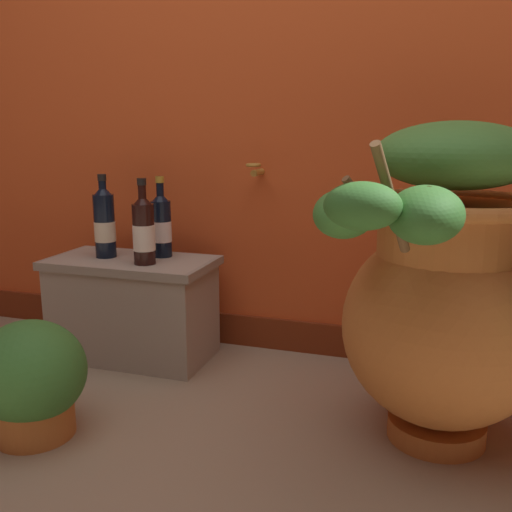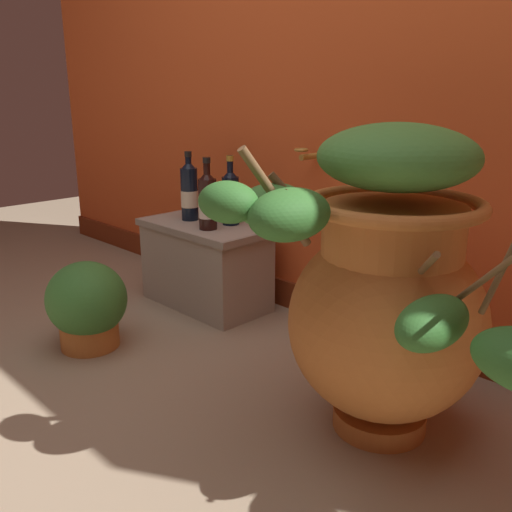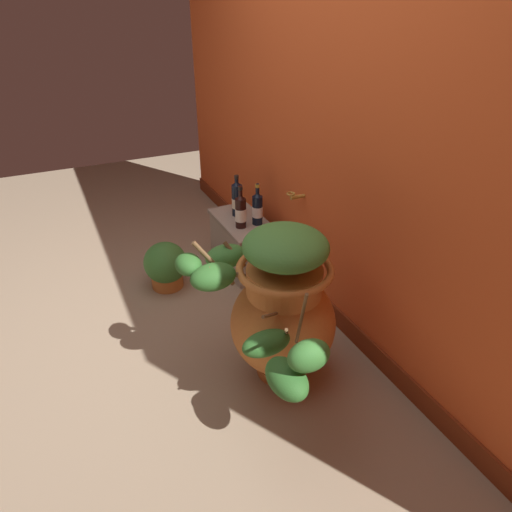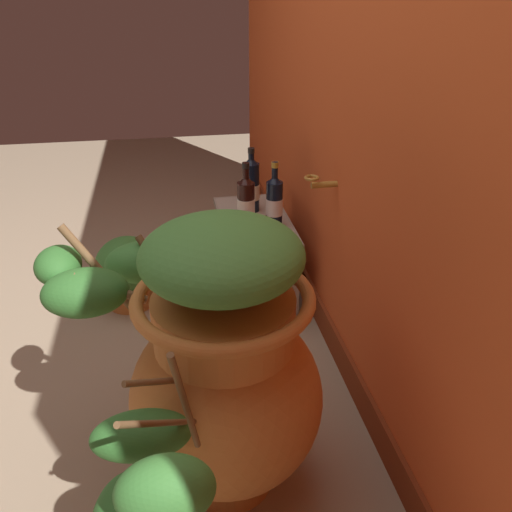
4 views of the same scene
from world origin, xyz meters
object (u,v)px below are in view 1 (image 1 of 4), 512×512
(potted_shrub, at_px, (31,380))
(wine_bottle_left, at_px, (104,222))
(wine_bottle_middle, at_px, (161,224))
(wine_bottle_right, at_px, (144,229))
(terracotta_urn, at_px, (451,292))

(potted_shrub, bearing_deg, wine_bottle_left, 101.83)
(wine_bottle_middle, xyz_separation_m, wine_bottle_right, (-0.00, -0.13, 0.00))
(wine_bottle_middle, xyz_separation_m, potted_shrub, (-0.07, -0.68, -0.34))
(wine_bottle_left, bearing_deg, wine_bottle_middle, 19.85)
(wine_bottle_left, height_order, wine_bottle_middle, wine_bottle_left)
(wine_bottle_left, distance_m, potted_shrub, 0.71)
(wine_bottle_middle, bearing_deg, terracotta_urn, -19.65)
(wine_bottle_middle, bearing_deg, wine_bottle_right, -91.68)
(terracotta_urn, bearing_deg, wine_bottle_left, 166.42)
(wine_bottle_right, bearing_deg, terracotta_urn, -13.08)
(wine_bottle_left, bearing_deg, potted_shrub, -78.17)
(wine_bottle_left, bearing_deg, terracotta_urn, -13.58)
(wine_bottle_left, xyz_separation_m, potted_shrub, (0.13, -0.61, -0.35))
(terracotta_urn, height_order, wine_bottle_left, terracotta_urn)
(potted_shrub, bearing_deg, wine_bottle_right, 83.11)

